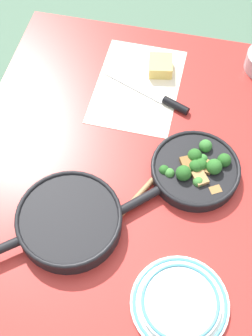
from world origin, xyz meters
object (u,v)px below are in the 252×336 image
grater_knife (158,97)px  cheese_block (161,66)px  wooden_spoon (124,211)px  dinner_plate_stack (180,303)px  skillet_eggs (68,221)px  skillet_broccoli (195,170)px

grater_knife → cheese_block: cheese_block is taller
wooden_spoon → dinner_plate_stack: dinner_plate_stack is taller
skillet_eggs → cheese_block: size_ratio=3.78×
skillet_broccoli → wooden_spoon: size_ratio=0.99×
skillet_eggs → cheese_block: skillet_eggs is taller
skillet_eggs → grater_knife: size_ratio=1.23×
skillet_broccoli → grater_knife: skillet_broccoli is taller
skillet_eggs → grater_knife: (-0.47, 0.15, -0.02)m
wooden_spoon → dinner_plate_stack: size_ratio=1.32×
skillet_eggs → wooden_spoon: bearing=169.0°
skillet_broccoli → cheese_block: size_ratio=3.31×
skillet_broccoli → dinner_plate_stack: (0.37, 0.02, -0.01)m
grater_knife → skillet_broccoli: bearing=143.1°
skillet_eggs → dinner_plate_stack: size_ratio=1.49×
dinner_plate_stack → skillet_eggs: bearing=-114.3°
skillet_eggs → cheese_block: bearing=-141.5°
skillet_broccoli → wooden_spoon: bearing=-0.6°
skillet_eggs → grater_knife: 0.50m
grater_knife → dinner_plate_stack: dinner_plate_stack is taller
wooden_spoon → dinner_plate_stack: 0.28m
wooden_spoon → grater_knife: bearing=-155.5°
skillet_broccoli → skillet_eggs: bearing=-6.8°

